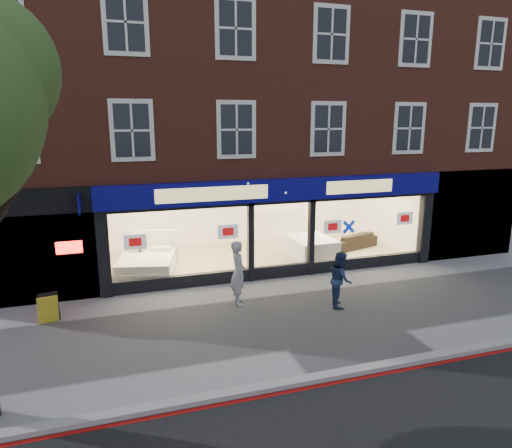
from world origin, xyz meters
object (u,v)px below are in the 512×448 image
a_board (48,308)px  sofa (352,240)px  pedestrian_grey (238,273)px  pedestrian_blue (341,279)px  display_bed (147,264)px  mattress_stack (311,247)px

a_board → sofa: bearing=6.4°
a_board → pedestrian_grey: bearing=-15.1°
sofa → pedestrian_blue: (-3.08, -4.83, 0.38)m
sofa → a_board: size_ratio=2.71×
display_bed → mattress_stack: size_ratio=1.35×
sofa → a_board: 11.29m
pedestrian_grey → display_bed: bearing=41.1°
a_board → pedestrian_blue: bearing=-21.5°
display_bed → pedestrian_grey: bearing=-39.7°
mattress_stack → pedestrian_grey: pedestrian_grey is taller
a_board → pedestrian_blue: 7.75m
pedestrian_grey → pedestrian_blue: 2.85m
display_bed → a_board: (-2.69, -2.77, -0.07)m
pedestrian_blue → display_bed: bearing=71.3°
mattress_stack → pedestrian_grey: size_ratio=1.04×
mattress_stack → a_board: size_ratio=2.49×
display_bed → sofa: (8.03, 0.78, -0.05)m
pedestrian_grey → pedestrian_blue: size_ratio=1.18×
display_bed → a_board: bearing=-120.7°
display_bed → sofa: display_bed is taller
display_bed → sofa: 8.07m
a_board → pedestrian_blue: size_ratio=0.49×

